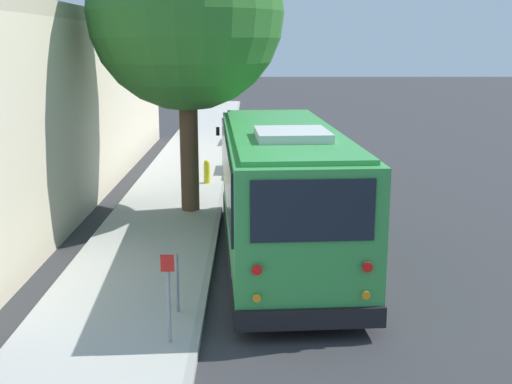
{
  "coord_description": "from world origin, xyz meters",
  "views": [
    {
      "loc": [
        -13.24,
        0.8,
        4.95
      ],
      "look_at": [
        2.27,
        0.66,
        1.3
      ],
      "focal_mm": 45.0,
      "sensor_mm": 36.0,
      "label": 1
    }
  ],
  "objects_px": {
    "sign_post_near": "(168,298)",
    "sign_post_far": "(177,283)",
    "fire_hydrant": "(207,171)",
    "shuttle_bus": "(283,187)",
    "parked_sedan_silver": "(260,158)",
    "parked_sedan_tan": "(255,132)"
  },
  "relations": [
    {
      "from": "sign_post_far",
      "to": "fire_hydrant",
      "type": "height_order",
      "value": "sign_post_far"
    },
    {
      "from": "shuttle_bus",
      "to": "parked_sedan_tan",
      "type": "xyz_separation_m",
      "value": [
        17.09,
        0.53,
        -1.1
      ]
    },
    {
      "from": "parked_sedan_tan",
      "to": "sign_post_far",
      "type": "bearing_deg",
      "value": 177.55
    },
    {
      "from": "parked_sedan_tan",
      "to": "parked_sedan_silver",
      "type": "bearing_deg",
      "value": -176.88
    },
    {
      "from": "parked_sedan_tan",
      "to": "fire_hydrant",
      "type": "xyz_separation_m",
      "value": [
        -9.48,
        1.72,
        -0.06
      ]
    },
    {
      "from": "fire_hydrant",
      "to": "sign_post_near",
      "type": "bearing_deg",
      "value": -179.1
    },
    {
      "from": "sign_post_near",
      "to": "parked_sedan_silver",
      "type": "bearing_deg",
      "value": -6.56
    },
    {
      "from": "sign_post_near",
      "to": "fire_hydrant",
      "type": "relative_size",
      "value": 1.85
    },
    {
      "from": "shuttle_bus",
      "to": "sign_post_far",
      "type": "xyz_separation_m",
      "value": [
        -3.31,
        2.06,
        -1.01
      ]
    },
    {
      "from": "parked_sedan_silver",
      "to": "parked_sedan_tan",
      "type": "distance_m",
      "value": 6.96
    },
    {
      "from": "sign_post_near",
      "to": "sign_post_far",
      "type": "height_order",
      "value": "sign_post_near"
    },
    {
      "from": "parked_sedan_silver",
      "to": "fire_hydrant",
      "type": "bearing_deg",
      "value": 143.16
    },
    {
      "from": "sign_post_near",
      "to": "shuttle_bus",
      "type": "bearing_deg",
      "value": -24.54
    },
    {
      "from": "parked_sedan_tan",
      "to": "sign_post_far",
      "type": "relative_size",
      "value": 4.19
    },
    {
      "from": "parked_sedan_silver",
      "to": "sign_post_near",
      "type": "distance_m",
      "value": 14.76
    },
    {
      "from": "parked_sedan_silver",
      "to": "sign_post_far",
      "type": "xyz_separation_m",
      "value": [
        -13.45,
        1.69,
        0.12
      ]
    },
    {
      "from": "shuttle_bus",
      "to": "parked_sedan_silver",
      "type": "height_order",
      "value": "shuttle_bus"
    },
    {
      "from": "shuttle_bus",
      "to": "fire_hydrant",
      "type": "relative_size",
      "value": 10.95
    },
    {
      "from": "parked_sedan_silver",
      "to": "parked_sedan_tan",
      "type": "relative_size",
      "value": 0.92
    },
    {
      "from": "shuttle_bus",
      "to": "fire_hydrant",
      "type": "bearing_deg",
      "value": 12.94
    },
    {
      "from": "sign_post_near",
      "to": "fire_hydrant",
      "type": "height_order",
      "value": "sign_post_near"
    },
    {
      "from": "fire_hydrant",
      "to": "parked_sedan_silver",
      "type": "bearing_deg",
      "value": -36.6
    }
  ]
}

